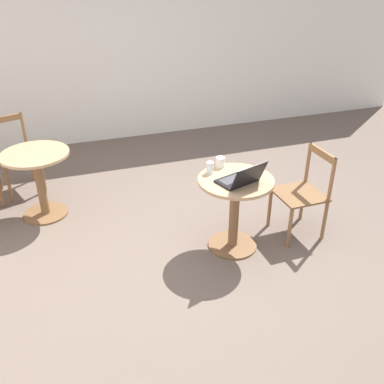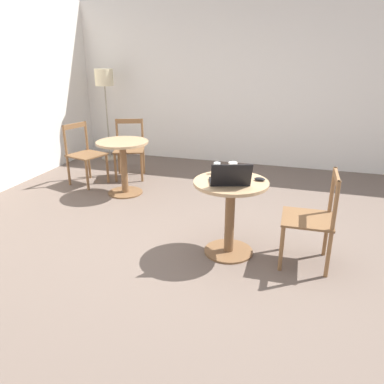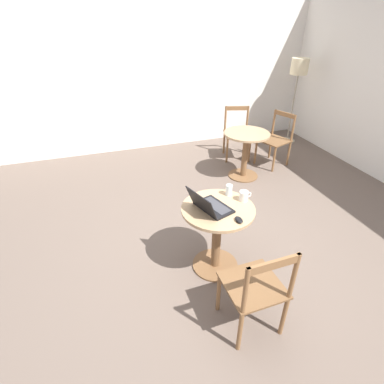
# 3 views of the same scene
# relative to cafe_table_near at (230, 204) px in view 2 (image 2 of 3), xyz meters

# --- Properties ---
(ground_plane) EXTENTS (16.00, 16.00, 0.00)m
(ground_plane) POSITION_rel_cafe_table_near_xyz_m (-0.02, 0.21, -0.51)
(ground_plane) COLOR #66564C
(wall_side) EXTENTS (0.06, 9.40, 2.70)m
(wall_side) POSITION_rel_cafe_table_near_xyz_m (3.21, 0.21, 0.84)
(wall_side) COLOR white
(wall_side) RESTS_ON ground_plane
(cafe_table_near) EXTENTS (0.70, 0.70, 0.74)m
(cafe_table_near) POSITION_rel_cafe_table_near_xyz_m (0.00, 0.00, 0.00)
(cafe_table_near) COLOR brown
(cafe_table_near) RESTS_ON ground_plane
(cafe_table_mid) EXTENTS (0.70, 0.70, 0.74)m
(cafe_table_mid) POSITION_rel_cafe_table_near_xyz_m (1.20, 1.72, 0.00)
(cafe_table_mid) COLOR brown
(cafe_table_mid) RESTS_ON ground_plane
(chair_near_front) EXTENTS (0.45, 0.45, 0.88)m
(chair_near_front) POSITION_rel_cafe_table_near_xyz_m (0.02, -0.75, -0.06)
(chair_near_front) COLOR brown
(chair_near_front) RESTS_ON ground_plane
(chair_mid_back) EXTENTS (0.55, 0.55, 0.88)m
(chair_mid_back) POSITION_rel_cafe_table_near_xyz_m (1.41, 2.46, -0.06)
(chair_mid_back) COLOR brown
(chair_mid_back) RESTS_ON ground_plane
(chair_mid_right) EXTENTS (0.57, 0.57, 0.88)m
(chair_mid_right) POSITION_rel_cafe_table_near_xyz_m (1.90, 1.97, -0.06)
(chair_mid_right) COLOR brown
(chair_mid_right) RESTS_ON ground_plane
(floor_lamp) EXTENTS (0.32, 0.32, 1.58)m
(floor_lamp) POSITION_rel_cafe_table_near_xyz_m (2.77, 2.81, 0.82)
(floor_lamp) COLOR #9E937F
(floor_lamp) RESTS_ON ground_plane
(laptop) EXTENTS (0.40, 0.43, 0.22)m
(laptop) POSITION_rel_cafe_table_near_xyz_m (-0.09, -0.00, 0.27)
(laptop) COLOR black
(laptop) RESTS_ON cafe_table_near
(mouse) EXTENTS (0.06, 0.10, 0.03)m
(mouse) POSITION_rel_cafe_table_near_xyz_m (0.09, -0.25, 0.24)
(mouse) COLOR black
(mouse) RESTS_ON cafe_table_near
(mug) EXTENTS (0.13, 0.09, 0.10)m
(mug) POSITION_rel_cafe_table_near_xyz_m (0.28, 0.04, 0.28)
(mug) COLOR silver
(mug) RESTS_ON cafe_table_near
(drinking_glass) EXTENTS (0.07, 0.07, 0.11)m
(drinking_glass) POSITION_rel_cafe_table_near_xyz_m (0.19, 0.18, 0.28)
(drinking_glass) COLOR silver
(drinking_glass) RESTS_ON cafe_table_near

